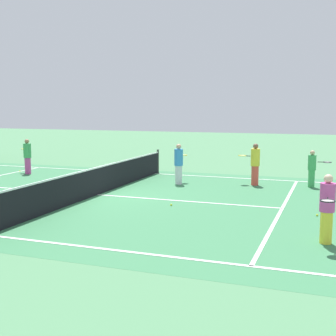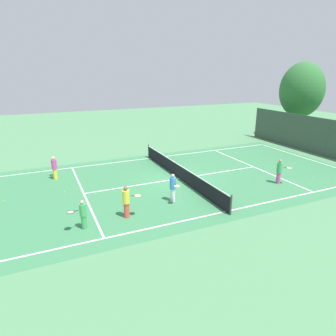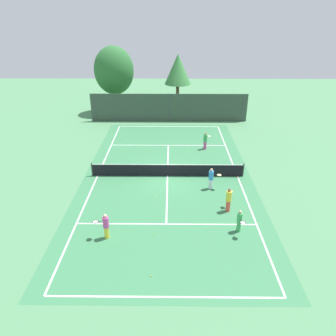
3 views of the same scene
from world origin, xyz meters
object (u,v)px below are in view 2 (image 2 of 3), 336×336
player_1 (173,187)px  tennis_ball_7 (294,183)px  tennis_ball_6 (312,178)px  tennis_ball_4 (246,168)px  tennis_ball_8 (4,201)px  player_0 (279,171)px  tennis_ball_5 (133,181)px  tennis_ball_9 (64,192)px  tennis_ball_0 (267,175)px  tennis_ball_2 (175,155)px  player_2 (83,214)px  player_3 (54,168)px  tennis_ball_3 (333,176)px  player_4 (126,201)px  tennis_ball_10 (175,160)px  tennis_ball_1 (235,152)px

player_1 → tennis_ball_7: size_ratio=24.65×
player_1 → tennis_ball_6: 10.33m
tennis_ball_4 → tennis_ball_8: (-0.75, -16.34, 0.00)m
player_1 → player_0: bearing=87.9°
tennis_ball_5 → tennis_ball_9: (0.13, -4.38, 0.00)m
tennis_ball_6 → tennis_ball_7: 1.92m
tennis_ball_0 → tennis_ball_5: bearing=-106.6°
player_0 → tennis_ball_2: size_ratio=24.65×
tennis_ball_5 → tennis_ball_7: (4.79, 9.48, 0.00)m
tennis_ball_6 → tennis_ball_7: size_ratio=1.00×
player_2 → tennis_ball_4: player_2 is taller
player_0 → tennis_ball_0: player_0 is taller
tennis_ball_2 → tennis_ball_4: size_ratio=1.00×
tennis_ball_6 → tennis_ball_9: (-4.44, -15.77, 0.00)m
player_1 → player_3: 8.73m
player_2 → tennis_ball_3: 17.01m
player_4 → tennis_ball_8: (-4.63, -5.83, -0.83)m
player_1 → tennis_ball_5: player_1 is taller
tennis_ball_0 → tennis_ball_3: same height
player_2 → tennis_ball_5: size_ratio=21.79×
player_3 → tennis_ball_10: 9.32m
player_4 → tennis_ball_8: 7.49m
tennis_ball_6 → player_1: bearing=-93.3°
tennis_ball_6 → player_0: bearing=-96.4°
tennis_ball_2 → tennis_ball_0: bearing=26.7°
player_1 → player_2: 5.20m
tennis_ball_6 → tennis_ball_3: bearing=79.0°
tennis_ball_2 → player_3: bearing=-78.3°
player_4 → tennis_ball_8: player_4 is taller
tennis_ball_1 → tennis_ball_6: (7.78, 0.66, 0.00)m
tennis_ball_8 → tennis_ball_10: bearing=105.1°
tennis_ball_3 → tennis_ball_7: (-0.10, -3.53, 0.00)m
tennis_ball_7 → tennis_ball_9: (-4.66, -13.86, 0.00)m
player_3 → tennis_ball_7: 15.97m
player_0 → tennis_ball_6: 2.91m
tennis_ball_7 → tennis_ball_8: bearing=-105.2°
tennis_ball_7 → player_3: bearing=-117.5°
player_0 → player_2: 12.62m
player_0 → tennis_ball_6: size_ratio=24.65×
player_3 → tennis_ball_8: 4.12m
player_4 → tennis_ball_6: (-0.21, 13.20, -0.83)m
player_4 → tennis_ball_7: (0.02, 11.30, -0.83)m
player_3 → tennis_ball_7: player_3 is taller
tennis_ball_6 → tennis_ball_0: bearing=-129.1°
tennis_ball_2 → tennis_ball_7: bearing=23.4°
tennis_ball_4 → tennis_ball_8: 16.36m
tennis_ball_1 → tennis_ball_10: (0.03, -6.13, 0.00)m
player_2 → tennis_ball_5: player_2 is taller
tennis_ball_6 → tennis_ball_8: bearing=-103.1°
player_2 → tennis_ball_3: bearing=90.6°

